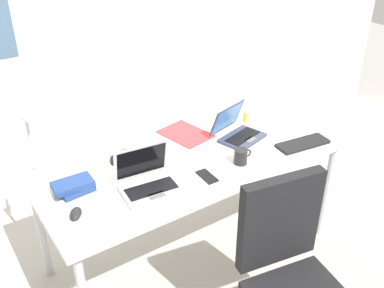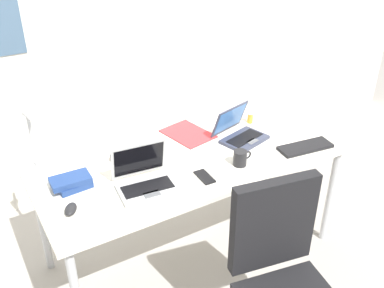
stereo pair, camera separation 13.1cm
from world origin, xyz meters
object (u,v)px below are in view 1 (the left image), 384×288
object	(u,v)px
headphones	(128,157)
coffee_mug	(241,156)
laptop_back_right	(238,132)
book_stack	(74,186)
desk_lamp	(33,145)
pill_bottle	(246,116)
external_keyboard	(303,144)
laptop_mid_desk	(148,181)
cell_phone	(207,176)
paper_folder_by_keyboard	(185,134)
computer_mouse	(76,214)

from	to	relation	value
headphones	coffee_mug	distance (m)	0.64
laptop_back_right	book_stack	distance (m)	1.05
desk_lamp	pill_bottle	world-z (taller)	desk_lamp
laptop_back_right	external_keyboard	bearing A→B (deg)	-47.70
desk_lamp	laptop_mid_desk	distance (m)	0.62
desk_lamp	laptop_mid_desk	size ratio (longest dim) A/B	1.25
laptop_back_right	cell_phone	size ratio (longest dim) A/B	2.41
external_keyboard	cell_phone	world-z (taller)	external_keyboard
book_stack	coffee_mug	size ratio (longest dim) A/B	1.81
headphones	book_stack	size ratio (longest dim) A/B	1.05
pill_bottle	coffee_mug	distance (m)	0.53
pill_bottle	paper_folder_by_keyboard	world-z (taller)	pill_bottle
external_keyboard	coffee_mug	bearing A→B (deg)	-179.20
pill_bottle	book_stack	size ratio (longest dim) A/B	0.39
headphones	coffee_mug	bearing A→B (deg)	-37.53
laptop_back_right	coffee_mug	world-z (taller)	laptop_back_right
computer_mouse	coffee_mug	distance (m)	0.95
headphones	book_stack	world-z (taller)	book_stack
external_keyboard	book_stack	xyz separation A→B (m)	(-1.31, 0.32, 0.02)
paper_folder_by_keyboard	pill_bottle	bearing A→B (deg)	-8.95
laptop_mid_desk	pill_bottle	xyz separation A→B (m)	(0.91, 0.31, -0.00)
laptop_back_right	paper_folder_by_keyboard	size ratio (longest dim) A/B	1.06
cell_phone	pill_bottle	size ratio (longest dim) A/B	1.72
desk_lamp	coffee_mug	size ratio (longest dim) A/B	3.54
computer_mouse	book_stack	bearing A→B (deg)	100.55
computer_mouse	cell_phone	bearing A→B (deg)	23.69
headphones	coffee_mug	xyz separation A→B (m)	(0.51, -0.39, 0.03)
pill_bottle	coffee_mug	size ratio (longest dim) A/B	0.70
paper_folder_by_keyboard	computer_mouse	bearing A→B (deg)	-156.02
laptop_mid_desk	pill_bottle	size ratio (longest dim) A/B	4.05
headphones	external_keyboard	bearing A→B (deg)	-24.99
pill_bottle	laptop_mid_desk	bearing A→B (deg)	-161.18
computer_mouse	headphones	world-z (taller)	headphones
cell_phone	paper_folder_by_keyboard	bearing A→B (deg)	72.56
pill_bottle	desk_lamp	bearing A→B (deg)	175.52
laptop_mid_desk	computer_mouse	size ratio (longest dim) A/B	3.33
laptop_mid_desk	laptop_back_right	bearing A→B (deg)	12.88
desk_lamp	laptop_mid_desk	bearing A→B (deg)	-43.59
laptop_mid_desk	book_stack	distance (m)	0.38
external_keyboard	cell_phone	size ratio (longest dim) A/B	2.43
cell_phone	book_stack	bearing A→B (deg)	158.95
headphones	paper_folder_by_keyboard	size ratio (longest dim) A/B	0.69
desk_lamp	paper_folder_by_keyboard	bearing A→B (deg)	-2.32
laptop_back_right	coffee_mug	distance (m)	0.30
desk_lamp	computer_mouse	size ratio (longest dim) A/B	4.17
desk_lamp	paper_folder_by_keyboard	size ratio (longest dim) A/B	1.29
desk_lamp	cell_phone	bearing A→B (deg)	-33.93
laptop_mid_desk	book_stack	xyz separation A→B (m)	(-0.33, 0.19, -0.01)
external_keyboard	paper_folder_by_keyboard	size ratio (longest dim) A/B	1.06
laptop_back_right	laptop_mid_desk	bearing A→B (deg)	-167.12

